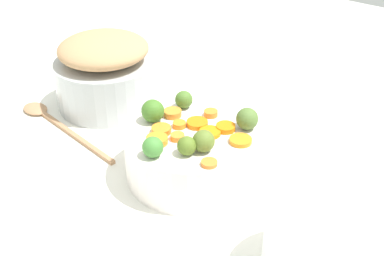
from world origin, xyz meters
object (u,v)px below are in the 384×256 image
at_px(wooden_spoon, 50,118).
at_px(casserole_dish, 329,250).
at_px(metal_pot, 107,83).
at_px(serving_bowl_carrots, 192,153).

bearing_deg(wooden_spoon, casserole_dish, -93.78).
distance_m(metal_pot, wooden_spoon, 0.15).
height_order(metal_pot, casserole_dish, casserole_dish).
xyz_separation_m(metal_pot, wooden_spoon, (-0.13, 0.05, -0.05)).
distance_m(serving_bowl_carrots, wooden_spoon, 0.37).
height_order(metal_pot, wooden_spoon, metal_pot).
relative_size(wooden_spoon, casserole_dish, 1.77).
distance_m(wooden_spoon, casserole_dish, 0.68).
bearing_deg(serving_bowl_carrots, wooden_spoon, 95.75).
xyz_separation_m(serving_bowl_carrots, wooden_spoon, (-0.04, 0.37, -0.04)).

